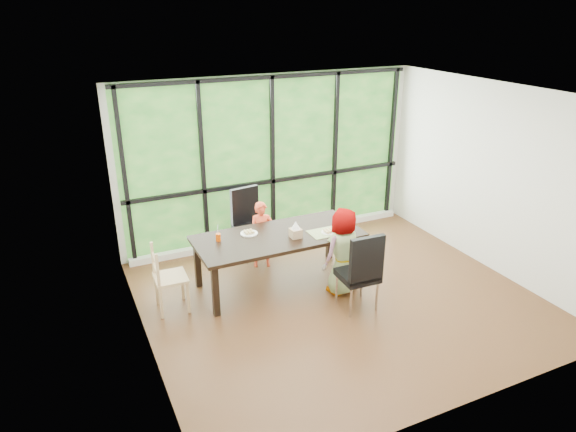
% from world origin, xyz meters
% --- Properties ---
extents(ground, '(5.00, 5.00, 0.00)m').
position_xyz_m(ground, '(0.00, 0.00, 0.00)').
color(ground, black).
rests_on(ground, ground).
extents(back_wall, '(5.00, 0.00, 5.00)m').
position_xyz_m(back_wall, '(0.00, 2.25, 1.35)').
color(back_wall, silver).
rests_on(back_wall, ground).
extents(foliage_backdrop, '(4.80, 0.02, 2.65)m').
position_xyz_m(foliage_backdrop, '(0.00, 2.23, 1.35)').
color(foliage_backdrop, '#1B4A1B').
rests_on(foliage_backdrop, back_wall).
extents(window_mullions, '(4.80, 0.06, 2.65)m').
position_xyz_m(window_mullions, '(0.00, 2.19, 1.35)').
color(window_mullions, black).
rests_on(window_mullions, back_wall).
extents(window_sill, '(4.80, 0.12, 0.10)m').
position_xyz_m(window_sill, '(0.00, 2.15, 0.05)').
color(window_sill, silver).
rests_on(window_sill, ground).
extents(dining_table, '(2.36, 1.18, 0.75)m').
position_xyz_m(dining_table, '(-0.56, 0.72, 0.38)').
color(dining_table, black).
rests_on(dining_table, ground).
extents(chair_window_leather, '(0.52, 0.52, 1.08)m').
position_xyz_m(chair_window_leather, '(-0.59, 1.68, 0.54)').
color(chair_window_leather, black).
rests_on(chair_window_leather, ground).
extents(chair_interior_leather, '(0.48, 0.48, 1.08)m').
position_xyz_m(chair_interior_leather, '(0.11, -0.26, 0.54)').
color(chair_interior_leather, black).
rests_on(chair_interior_leather, ground).
extents(chair_end_beech, '(0.42, 0.44, 0.90)m').
position_xyz_m(chair_end_beech, '(-2.07, 0.71, 0.45)').
color(chair_end_beech, tan).
rests_on(chair_end_beech, ground).
extents(child_toddler, '(0.42, 0.34, 1.01)m').
position_xyz_m(child_toddler, '(-0.56, 1.33, 0.51)').
color(child_toddler, '#DB4526').
rests_on(child_toddler, ground).
extents(child_older, '(0.67, 0.51, 1.21)m').
position_xyz_m(child_older, '(0.11, 0.15, 0.61)').
color(child_older, slate).
rests_on(child_older, ground).
extents(placemat, '(0.44, 0.32, 0.01)m').
position_xyz_m(placemat, '(0.05, 0.51, 0.75)').
color(placemat, tan).
rests_on(placemat, dining_table).
extents(plate_far, '(0.24, 0.24, 0.01)m').
position_xyz_m(plate_far, '(-0.91, 0.92, 0.76)').
color(plate_far, white).
rests_on(plate_far, dining_table).
extents(plate_near, '(0.21, 0.21, 0.01)m').
position_xyz_m(plate_near, '(0.10, 0.49, 0.76)').
color(plate_near, white).
rests_on(plate_near, dining_table).
extents(orange_cup, '(0.07, 0.07, 0.10)m').
position_xyz_m(orange_cup, '(-1.36, 0.89, 0.80)').
color(orange_cup, '#F04C04').
rests_on(orange_cup, dining_table).
extents(green_cup, '(0.08, 0.08, 0.13)m').
position_xyz_m(green_cup, '(0.36, 0.41, 0.82)').
color(green_cup, '#47DC21').
rests_on(green_cup, dining_table).
extents(white_mug, '(0.09, 0.09, 0.09)m').
position_xyz_m(white_mug, '(0.52, 0.78, 0.80)').
color(white_mug, white).
rests_on(white_mug, dining_table).
extents(tissue_box, '(0.15, 0.15, 0.12)m').
position_xyz_m(tissue_box, '(-0.38, 0.55, 0.81)').
color(tissue_box, tan).
rests_on(tissue_box, dining_table).
extents(crepe_rolls_far, '(0.15, 0.12, 0.04)m').
position_xyz_m(crepe_rolls_far, '(-0.91, 0.92, 0.78)').
color(crepe_rolls_far, tan).
rests_on(crepe_rolls_far, plate_far).
extents(crepe_rolls_near, '(0.15, 0.12, 0.04)m').
position_xyz_m(crepe_rolls_near, '(0.10, 0.49, 0.78)').
color(crepe_rolls_near, tan).
rests_on(crepe_rolls_near, plate_near).
extents(straw_white, '(0.01, 0.04, 0.20)m').
position_xyz_m(straw_white, '(-1.36, 0.89, 0.89)').
color(straw_white, white).
rests_on(straw_white, orange_cup).
extents(straw_pink, '(0.01, 0.04, 0.20)m').
position_xyz_m(straw_pink, '(0.36, 0.41, 0.92)').
color(straw_pink, pink).
rests_on(straw_pink, green_cup).
extents(tissue, '(0.12, 0.12, 0.11)m').
position_xyz_m(tissue, '(-0.38, 0.55, 0.93)').
color(tissue, white).
rests_on(tissue, tissue_box).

